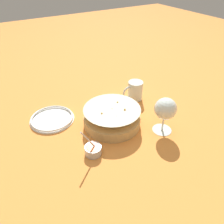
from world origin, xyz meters
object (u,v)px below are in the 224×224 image
(beer_mug, at_px, (135,91))
(food_basket, at_px, (112,117))
(wine_glass, at_px, (165,110))
(side_plate, at_px, (52,119))
(sauce_cup, at_px, (93,150))

(beer_mug, bearing_deg, food_basket, 30.22)
(food_basket, xyz_separation_m, beer_mug, (-0.20, -0.11, 0.01))
(wine_glass, height_order, side_plate, wine_glass)
(beer_mug, bearing_deg, wine_glass, 80.28)
(sauce_cup, bearing_deg, food_basket, -143.50)
(sauce_cup, bearing_deg, wine_glass, 174.47)
(food_basket, height_order, wine_glass, wine_glass)
(sauce_cup, distance_m, side_plate, 0.27)
(food_basket, bearing_deg, wine_glass, 138.56)
(wine_glass, height_order, beer_mug, wine_glass)
(wine_glass, bearing_deg, side_plate, -39.27)
(food_basket, distance_m, beer_mug, 0.23)
(wine_glass, distance_m, side_plate, 0.48)
(sauce_cup, height_order, wine_glass, wine_glass)
(beer_mug, height_order, side_plate, beer_mug)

